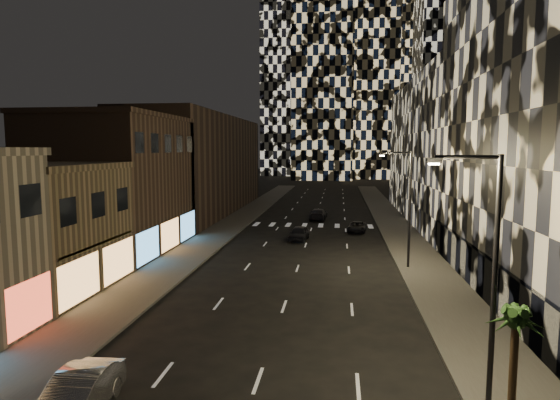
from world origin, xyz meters
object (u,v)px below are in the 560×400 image
(car_dark_midlane, at_px, (299,233))
(palm_tree, at_px, (516,327))
(car_silver_parked, at_px, (77,396))
(car_dark_rightlane, at_px, (357,227))
(car_dark_oncoming, at_px, (318,214))
(streetlight_near, at_px, (488,263))
(streetlight_far, at_px, (407,201))

(car_dark_midlane, height_order, palm_tree, palm_tree)
(car_silver_parked, distance_m, car_dark_rightlane, 39.82)
(car_dark_oncoming, distance_m, palm_tree, 46.66)
(streetlight_near, height_order, car_dark_rightlane, streetlight_near)
(car_dark_midlane, bearing_deg, streetlight_near, -67.37)
(streetlight_near, height_order, streetlight_far, same)
(car_dark_oncoming, bearing_deg, car_silver_parked, 85.85)
(streetlight_near, xyz_separation_m, car_dark_rightlane, (-3.14, 35.91, -4.78))
(streetlight_near, relative_size, car_dark_midlane, 2.09)
(car_silver_parked, distance_m, car_dark_oncoming, 47.55)
(car_silver_parked, relative_size, car_dark_oncoming, 0.94)
(streetlight_far, bearing_deg, car_dark_rightlane, 101.17)
(streetlight_far, height_order, palm_tree, streetlight_far)
(streetlight_near, distance_m, palm_tree, 2.22)
(car_dark_oncoming, height_order, palm_tree, palm_tree)
(car_dark_rightlane, relative_size, palm_tree, 1.03)
(car_dark_rightlane, bearing_deg, car_dark_oncoming, 124.84)
(streetlight_far, bearing_deg, streetlight_near, -90.00)
(palm_tree, bearing_deg, streetlight_near, 122.16)
(car_dark_midlane, relative_size, car_dark_oncoming, 0.86)
(streetlight_near, xyz_separation_m, car_silver_parked, (-14.15, -2.36, -4.58))
(streetlight_near, distance_m, car_dark_midlane, 31.90)
(car_dark_oncoming, bearing_deg, palm_tree, 103.97)
(car_dark_midlane, bearing_deg, streetlight_far, -42.25)
(streetlight_far, xyz_separation_m, palm_tree, (0.65, -21.03, -1.86))
(car_silver_parked, distance_m, palm_tree, 15.11)
(car_dark_rightlane, bearing_deg, car_silver_parked, -99.22)
(streetlight_far, bearing_deg, palm_tree, -88.24)
(car_dark_oncoming, xyz_separation_m, car_dark_rightlane, (4.71, -8.86, -0.15))
(palm_tree, bearing_deg, car_dark_rightlane, 95.85)
(car_silver_parked, bearing_deg, car_dark_rightlane, 70.75)
(streetlight_far, distance_m, car_dark_midlane, 14.49)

